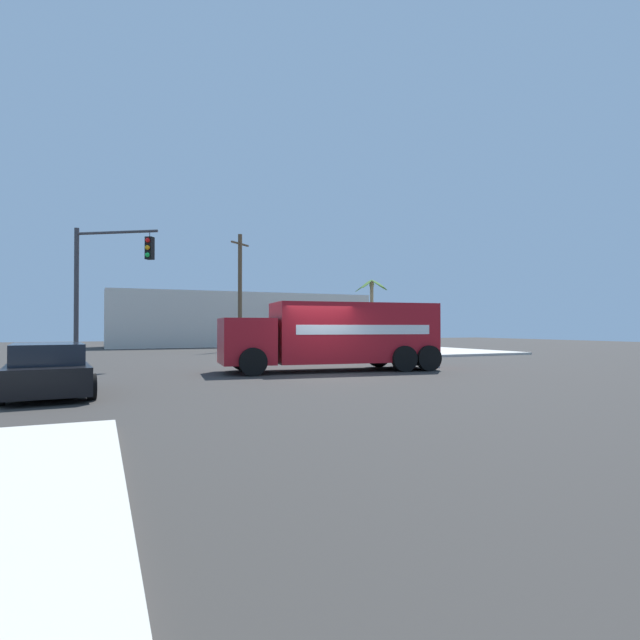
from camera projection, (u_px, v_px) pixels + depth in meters
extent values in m
plane|color=#33302D|center=(325.00, 375.00, 18.00)|extent=(100.00, 100.00, 0.00)
cube|color=beige|center=(416.00, 351.00, 34.17)|extent=(10.27, 10.27, 0.14)
cube|color=#AD141E|center=(354.00, 332.00, 20.12)|extent=(6.64, 3.10, 2.32)
cube|color=#AD141E|center=(246.00, 341.00, 18.84)|extent=(2.16, 2.60, 1.70)
cube|color=black|center=(223.00, 332.00, 18.59)|extent=(0.31, 2.01, 0.88)
cube|color=#B2B2B7|center=(423.00, 364.00, 21.02)|extent=(0.46, 2.31, 0.21)
cube|color=white|center=(365.00, 330.00, 18.97)|extent=(5.36, 0.62, 0.36)
cube|color=white|center=(343.00, 329.00, 21.28)|extent=(5.36, 0.62, 0.36)
cylinder|color=black|center=(253.00, 362.00, 17.66)|extent=(1.03, 0.39, 1.00)
cylinder|color=black|center=(242.00, 358.00, 20.03)|extent=(1.03, 0.39, 1.00)
cylinder|color=black|center=(404.00, 359.00, 19.40)|extent=(1.03, 0.39, 1.00)
cylinder|color=black|center=(378.00, 355.00, 21.77)|extent=(1.03, 0.39, 1.00)
cylinder|color=black|center=(429.00, 358.00, 19.71)|extent=(1.03, 0.39, 1.00)
cylinder|color=black|center=(400.00, 355.00, 22.08)|extent=(1.03, 0.39, 1.00)
cylinder|color=#38383D|center=(76.00, 297.00, 21.85)|extent=(0.20, 0.20, 6.03)
cylinder|color=#38383D|center=(116.00, 232.00, 21.55)|extent=(3.21, 2.20, 0.12)
cylinder|color=#38383D|center=(150.00, 234.00, 21.28)|extent=(0.03, 0.03, 0.25)
cube|color=black|center=(150.00, 248.00, 21.27)|extent=(0.42, 0.42, 0.95)
sphere|color=red|center=(148.00, 240.00, 21.10)|extent=(0.20, 0.20, 0.20)
sphere|color=#EFA314|center=(147.00, 247.00, 21.09)|extent=(0.20, 0.20, 0.20)
sphere|color=#19CC4C|center=(147.00, 255.00, 21.09)|extent=(0.20, 0.20, 0.20)
cube|color=black|center=(47.00, 376.00, 12.72)|extent=(2.15, 4.44, 0.65)
cube|color=black|center=(48.00, 353.00, 12.60)|extent=(1.78, 2.53, 0.50)
cylinder|color=black|center=(8.00, 380.00, 13.53)|extent=(0.25, 0.63, 0.62)
cylinder|color=black|center=(84.00, 376.00, 14.41)|extent=(0.25, 0.63, 0.62)
cylinder|color=black|center=(0.00, 391.00, 11.03)|extent=(0.25, 0.63, 0.62)
cylinder|color=black|center=(92.00, 387.00, 11.91)|extent=(0.25, 0.63, 0.62)
cylinder|color=#7A6647|center=(372.00, 315.00, 37.74)|extent=(0.26, 0.26, 5.03)
ellipsoid|color=#386023|center=(379.00, 285.00, 38.05)|extent=(1.40, 0.39, 0.82)
ellipsoid|color=#386023|center=(372.00, 284.00, 38.49)|extent=(1.03, 1.46, 0.64)
ellipsoid|color=#386023|center=(363.00, 286.00, 37.84)|extent=(1.30, 0.96, 0.98)
ellipsoid|color=#386023|center=(367.00, 284.00, 37.24)|extent=(1.41, 0.97, 0.79)
ellipsoid|color=#386023|center=(378.00, 283.00, 37.19)|extent=(0.60, 1.47, 0.74)
cylinder|color=brown|center=(240.00, 292.00, 36.99)|extent=(0.30, 0.30, 8.54)
cube|color=brown|center=(240.00, 244.00, 37.04)|extent=(1.71, 1.57, 0.12)
cube|color=beige|center=(242.00, 320.00, 46.34)|extent=(23.29, 6.00, 4.78)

